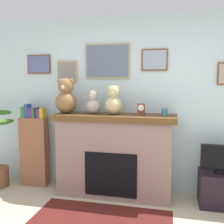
% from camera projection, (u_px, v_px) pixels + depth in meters
% --- Properties ---
extents(back_wall, '(5.20, 0.15, 2.60)m').
position_uv_depth(back_wall, '(145.00, 104.00, 3.82)').
color(back_wall, silver).
rests_on(back_wall, ground_plane).
extents(fireplace, '(1.71, 0.57, 1.17)m').
position_uv_depth(fireplace, '(115.00, 154.00, 3.68)').
color(fireplace, gray).
rests_on(fireplace, ground_plane).
extents(bookshelf, '(0.43, 0.16, 1.29)m').
position_uv_depth(bookshelf, '(34.00, 148.00, 4.03)').
color(bookshelf, brown).
rests_on(bookshelf, ground_plane).
extents(tv_stand, '(0.59, 0.40, 0.45)m').
position_uv_depth(tv_stand, '(222.00, 189.00, 3.36)').
color(tv_stand, black).
rests_on(tv_stand, ground_plane).
extents(television, '(0.58, 0.14, 0.37)m').
position_uv_depth(television, '(224.00, 160.00, 3.31)').
color(television, black).
rests_on(television, tv_stand).
extents(candle_jar, '(0.09, 0.09, 0.10)m').
position_uv_depth(candle_jar, '(165.00, 112.00, 3.44)').
color(candle_jar, teal).
rests_on(candle_jar, fireplace).
extents(mantel_clock, '(0.10, 0.08, 0.16)m').
position_uv_depth(mantel_clock, '(141.00, 109.00, 3.51)').
color(mantel_clock, brown).
rests_on(mantel_clock, fireplace).
extents(teddy_bear_tan, '(0.32, 0.32, 0.51)m').
position_uv_depth(teddy_bear_tan, '(66.00, 98.00, 3.74)').
color(teddy_bear_tan, olive).
rests_on(teddy_bear_tan, fireplace).
extents(teddy_bear_cream, '(0.22, 0.22, 0.35)m').
position_uv_depth(teddy_bear_cream, '(93.00, 103.00, 3.65)').
color(teddy_bear_cream, '#A59D90').
rests_on(teddy_bear_cream, fireplace).
extents(teddy_bear_grey, '(0.25, 0.25, 0.41)m').
position_uv_depth(teddy_bear_grey, '(114.00, 101.00, 3.58)').
color(teddy_bear_grey, '#BFB680').
rests_on(teddy_bear_grey, fireplace).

